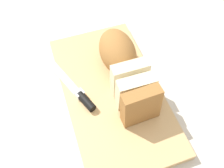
# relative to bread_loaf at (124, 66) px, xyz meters

# --- Properties ---
(ground_plane) EXTENTS (3.00, 3.00, 0.00)m
(ground_plane) POSITION_rel_bread_loaf_xyz_m (0.03, -0.04, -0.07)
(ground_plane) COLOR beige
(cutting_board) EXTENTS (0.47, 0.26, 0.02)m
(cutting_board) POSITION_rel_bread_loaf_xyz_m (0.03, -0.04, -0.06)
(cutting_board) COLOR tan
(cutting_board) RESTS_ON ground_plane
(bread_loaf) EXTENTS (0.27, 0.10, 0.10)m
(bread_loaf) POSITION_rel_bread_loaf_xyz_m (0.00, 0.00, 0.00)
(bread_loaf) COLOR #996633
(bread_loaf) RESTS_ON cutting_board
(bread_knife) EXTENTS (0.26, 0.12, 0.02)m
(bread_knife) POSITION_rel_bread_loaf_xyz_m (0.01, -0.13, -0.04)
(bread_knife) COLOR silver
(bread_knife) RESTS_ON cutting_board
(crumb_near_knife) EXTENTS (0.01, 0.01, 0.01)m
(crumb_near_knife) POSITION_rel_bread_loaf_xyz_m (0.01, -0.01, -0.05)
(crumb_near_knife) COLOR tan
(crumb_near_knife) RESTS_ON cutting_board
(crumb_near_loaf) EXTENTS (0.01, 0.01, 0.01)m
(crumb_near_loaf) POSITION_rel_bread_loaf_xyz_m (0.06, 0.02, -0.05)
(crumb_near_loaf) COLOR tan
(crumb_near_loaf) RESTS_ON cutting_board
(crumb_stray_left) EXTENTS (0.01, 0.01, 0.01)m
(crumb_stray_left) POSITION_rel_bread_loaf_xyz_m (0.04, -0.02, -0.05)
(crumb_stray_left) COLOR tan
(crumb_stray_left) RESTS_ON cutting_board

